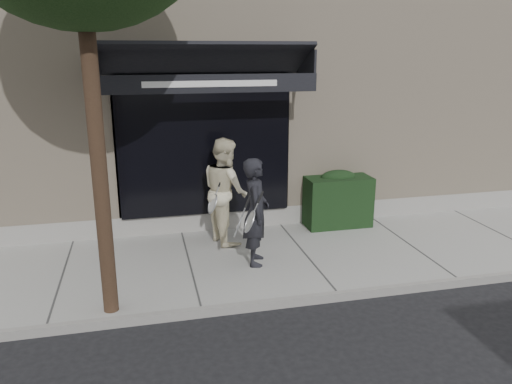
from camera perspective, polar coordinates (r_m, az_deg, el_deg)
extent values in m
plane|color=black|center=(8.88, 5.50, -7.63)|extent=(80.00, 80.00, 0.00)
cube|color=#989893|center=(8.85, 5.51, -7.27)|extent=(20.00, 3.00, 0.12)
cube|color=gray|center=(7.54, 9.35, -11.65)|extent=(20.00, 0.10, 0.14)
cube|color=beige|center=(12.99, -1.37, 12.44)|extent=(14.00, 7.00, 5.50)
cube|color=gray|center=(10.30, 2.52, -2.70)|extent=(14.02, 0.42, 0.50)
cube|color=black|center=(9.47, -5.92, 5.28)|extent=(3.20, 0.30, 2.60)
cube|color=gray|center=(9.56, -15.62, 4.87)|extent=(0.08, 0.40, 2.60)
cube|color=gray|center=(9.94, 3.19, 5.84)|extent=(0.08, 0.40, 2.60)
cube|color=gray|center=(9.47, -6.27, 13.44)|extent=(3.36, 0.40, 0.12)
cube|color=black|center=(8.77, -5.73, 14.96)|extent=(3.60, 1.03, 0.55)
cube|color=black|center=(8.29, -5.18, 12.23)|extent=(3.60, 0.05, 0.30)
cube|color=white|center=(8.26, -5.15, 12.22)|extent=(2.20, 0.01, 0.10)
cube|color=black|center=(8.71, -17.74, 13.78)|extent=(0.04, 1.00, 0.45)
cube|color=black|center=(9.18, 5.72, 14.50)|extent=(0.04, 1.00, 0.45)
cube|color=black|center=(10.13, 9.24, -1.02)|extent=(1.30, 0.70, 1.00)
ellipsoid|color=black|center=(10.00, 9.37, 1.73)|extent=(0.71, 0.38, 0.27)
cylinder|color=black|center=(6.51, -17.71, 5.14)|extent=(0.20, 0.20, 4.80)
imported|color=black|center=(8.09, -0.01, -2.28)|extent=(0.57, 0.73, 1.78)
torus|color=silver|center=(7.72, -0.73, -3.41)|extent=(0.15, 0.31, 0.29)
cylinder|color=silver|center=(7.72, -0.73, -3.41)|extent=(0.12, 0.27, 0.25)
cylinder|color=silver|center=(7.72, -0.73, -3.41)|extent=(0.17, 0.02, 0.09)
cylinder|color=black|center=(7.72, -0.73, -3.41)|extent=(0.20, 0.03, 0.11)
torus|color=silver|center=(7.66, -2.03, -3.91)|extent=(0.22, 0.33, 0.29)
cylinder|color=silver|center=(7.66, -2.03, -3.91)|extent=(0.18, 0.29, 0.25)
cylinder|color=silver|center=(7.66, -2.03, -3.91)|extent=(0.17, 0.08, 0.08)
cylinder|color=black|center=(7.66, -2.03, -3.91)|extent=(0.20, 0.10, 0.10)
imported|color=beige|center=(9.05, -3.52, 0.18)|extent=(0.94, 1.09, 1.93)
torus|color=silver|center=(8.78, -4.99, -1.33)|extent=(0.19, 0.32, 0.29)
cylinder|color=silver|center=(8.78, -4.99, -1.33)|extent=(0.15, 0.28, 0.25)
cylinder|color=silver|center=(8.78, -4.99, -1.33)|extent=(0.17, 0.05, 0.09)
cylinder|color=black|center=(8.78, -4.99, -1.33)|extent=(0.20, 0.07, 0.11)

